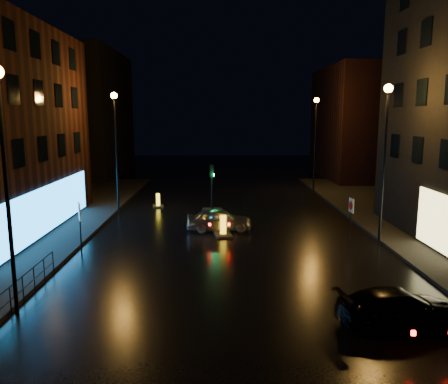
{
  "coord_description": "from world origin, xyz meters",
  "views": [
    {
      "loc": [
        -0.85,
        -16.33,
        6.76
      ],
      "look_at": [
        -0.47,
        6.48,
        2.8
      ],
      "focal_mm": 35.0,
      "sensor_mm": 36.0,
      "label": 1
    }
  ],
  "objects_px": {
    "bollard_far": "(158,204)",
    "road_sign_right": "(351,209)",
    "silver_hatchback": "(219,219)",
    "bollard_near": "(223,231)",
    "road_sign_left": "(80,216)",
    "traffic_signal": "(212,206)",
    "dark_sedan": "(399,307)"
  },
  "relations": [
    {
      "from": "traffic_signal",
      "to": "road_sign_right",
      "type": "relative_size",
      "value": 1.46
    },
    {
      "from": "traffic_signal",
      "to": "road_sign_right",
      "type": "distance_m",
      "value": 10.57
    },
    {
      "from": "dark_sedan",
      "to": "bollard_near",
      "type": "bearing_deg",
      "value": 19.71
    },
    {
      "from": "bollard_far",
      "to": "road_sign_left",
      "type": "height_order",
      "value": "road_sign_left"
    },
    {
      "from": "dark_sedan",
      "to": "silver_hatchback",
      "type": "bearing_deg",
      "value": 18.19
    },
    {
      "from": "silver_hatchback",
      "to": "bollard_near",
      "type": "xyz_separation_m",
      "value": [
        0.22,
        -1.22,
        -0.4
      ]
    },
    {
      "from": "traffic_signal",
      "to": "road_sign_right",
      "type": "height_order",
      "value": "traffic_signal"
    },
    {
      "from": "dark_sedan",
      "to": "road_sign_left",
      "type": "bearing_deg",
      "value": 51.34
    },
    {
      "from": "dark_sedan",
      "to": "bollard_near",
      "type": "xyz_separation_m",
      "value": [
        -5.6,
        10.95,
        -0.34
      ]
    },
    {
      "from": "road_sign_right",
      "to": "road_sign_left",
      "type": "bearing_deg",
      "value": 1.77
    },
    {
      "from": "silver_hatchback",
      "to": "bollard_near",
      "type": "bearing_deg",
      "value": -171.98
    },
    {
      "from": "bollard_far",
      "to": "road_sign_left",
      "type": "relative_size",
      "value": 0.5
    },
    {
      "from": "bollard_far",
      "to": "road_sign_right",
      "type": "xyz_separation_m",
      "value": [
        11.79,
        -9.23,
        1.54
      ]
    },
    {
      "from": "bollard_near",
      "to": "bollard_far",
      "type": "distance_m",
      "value": 9.46
    },
    {
      "from": "bollard_far",
      "to": "silver_hatchback",
      "type": "bearing_deg",
      "value": -65.81
    },
    {
      "from": "bollard_far",
      "to": "road_sign_left",
      "type": "bearing_deg",
      "value": -110.67
    },
    {
      "from": "silver_hatchback",
      "to": "traffic_signal",
      "type": "bearing_deg",
      "value": 3.46
    },
    {
      "from": "bollard_near",
      "to": "traffic_signal",
      "type": "bearing_deg",
      "value": 87.26
    },
    {
      "from": "road_sign_left",
      "to": "road_sign_right",
      "type": "height_order",
      "value": "road_sign_left"
    },
    {
      "from": "traffic_signal",
      "to": "road_sign_left",
      "type": "bearing_deg",
      "value": -124.55
    },
    {
      "from": "road_sign_right",
      "to": "dark_sedan",
      "type": "bearing_deg",
      "value": 75.08
    },
    {
      "from": "dark_sedan",
      "to": "road_sign_left",
      "type": "xyz_separation_m",
      "value": [
        -12.71,
        7.72,
        1.32
      ]
    },
    {
      "from": "dark_sedan",
      "to": "bollard_near",
      "type": "relative_size",
      "value": 2.76
    },
    {
      "from": "silver_hatchback",
      "to": "road_sign_left",
      "type": "bearing_deg",
      "value": 120.64
    },
    {
      "from": "bollard_near",
      "to": "bollard_far",
      "type": "relative_size",
      "value": 1.16
    },
    {
      "from": "silver_hatchback",
      "to": "road_sign_right",
      "type": "relative_size",
      "value": 1.65
    },
    {
      "from": "silver_hatchback",
      "to": "road_sign_left",
      "type": "height_order",
      "value": "road_sign_left"
    },
    {
      "from": "traffic_signal",
      "to": "bollard_far",
      "type": "distance_m",
      "value": 4.61
    },
    {
      "from": "traffic_signal",
      "to": "bollard_near",
      "type": "distance_m",
      "value": 6.1
    },
    {
      "from": "road_sign_left",
      "to": "bollard_far",
      "type": "bearing_deg",
      "value": 56.69
    },
    {
      "from": "traffic_signal",
      "to": "bollard_near",
      "type": "xyz_separation_m",
      "value": [
        0.71,
        -6.06,
        -0.24
      ]
    },
    {
      "from": "silver_hatchback",
      "to": "road_sign_left",
      "type": "xyz_separation_m",
      "value": [
        -6.88,
        -4.45,
        1.26
      ]
    }
  ]
}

